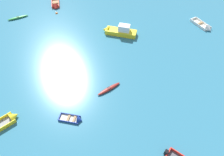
% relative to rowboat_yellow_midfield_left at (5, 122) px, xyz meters
% --- Properties ---
extents(rowboat_yellow_midfield_left, '(3.49, 4.23, 1.21)m').
position_rel_rowboat_yellow_midfield_left_xyz_m(rowboat_yellow_midfield_left, '(0.00, 0.00, 0.00)').
color(rowboat_yellow_midfield_left, gray).
rests_on(rowboat_yellow_midfield_left, ground_plane).
extents(rowboat_deep_blue_far_left, '(2.71, 1.12, 0.90)m').
position_rel_rowboat_yellow_midfield_left_xyz_m(rowboat_deep_blue_far_left, '(7.32, 2.18, -0.11)').
color(rowboat_deep_blue_far_left, beige).
rests_on(rowboat_deep_blue_far_left, ground_plane).
extents(rowboat_white_back_row_center, '(3.75, 3.97, 1.25)m').
position_rel_rowboat_yellow_midfield_left_xyz_m(rowboat_white_back_row_center, '(22.13, 24.21, -0.03)').
color(rowboat_white_back_row_center, beige).
rests_on(rowboat_white_back_row_center, ground_plane).
extents(kayak_maroon_back_row_left, '(2.56, 2.95, 0.32)m').
position_rel_rowboat_yellow_midfield_left_xyz_m(kayak_maroon_back_row_left, '(9.75, 7.28, -0.07)').
color(kayak_maroon_back_row_left, maroon).
rests_on(kayak_maroon_back_row_left, ground_plane).
extents(kayak_green_outer_left, '(3.04, 2.87, 0.34)m').
position_rel_rowboat_yellow_midfield_left_xyz_m(kayak_green_outer_left, '(-10.29, 19.27, -0.06)').
color(kayak_green_outer_left, '#288C3D').
rests_on(kayak_green_outer_left, ground_plane).
extents(rowboat_red_near_left, '(2.95, 4.16, 1.28)m').
position_rel_rowboat_yellow_midfield_left_xyz_m(rowboat_red_near_left, '(-5.48, 24.74, -0.03)').
color(rowboat_red_near_left, '#99754C').
rests_on(rowboat_red_near_left, ground_plane).
extents(motor_launch_yellow_back_row_right, '(5.56, 1.67, 2.05)m').
position_rel_rowboat_yellow_midfield_left_xyz_m(motor_launch_yellow_back_row_right, '(8.30, 19.08, 0.35)').
color(motor_launch_yellow_back_row_right, yellow).
rests_on(motor_launch_yellow_back_row_right, ground_plane).
extents(mooring_buoy_far_field, '(0.45, 0.45, 0.45)m').
position_rel_rowboat_yellow_midfield_left_xyz_m(mooring_buoy_far_field, '(-4.29, 22.52, -0.23)').
color(mooring_buoy_far_field, orange).
rests_on(mooring_buoy_far_field, ground_plane).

